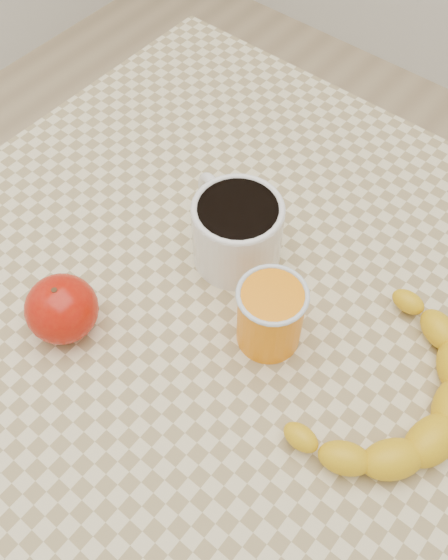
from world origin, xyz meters
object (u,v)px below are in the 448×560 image
Objects in this scene: orange_juice_glass at (270,315)px; table at (224,326)px; apple at (62,309)px; banana at (390,391)px; coffee_mug at (236,228)px.

table is at bearing 167.25° from orange_juice_glass.
orange_juice_glass is 0.90× the size of apple.
apple reaches higher than banana.
apple is (-0.11, -0.15, 0.12)m from table.
apple is (-0.19, -0.13, -0.01)m from orange_juice_glass.
table is 0.15m from orange_juice_glass.
banana is (0.22, -0.00, 0.11)m from table.
banana is at bearing -11.68° from coffee_mug.
banana is (0.25, -0.05, -0.03)m from coffee_mug.
banana is at bearing 24.72° from apple.
orange_juice_glass is 0.15m from banana.
coffee_mug is 1.80× the size of orange_juice_glass.
banana is at bearing -0.12° from table.
banana reaches higher than table.
table is at bearing -169.58° from banana.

